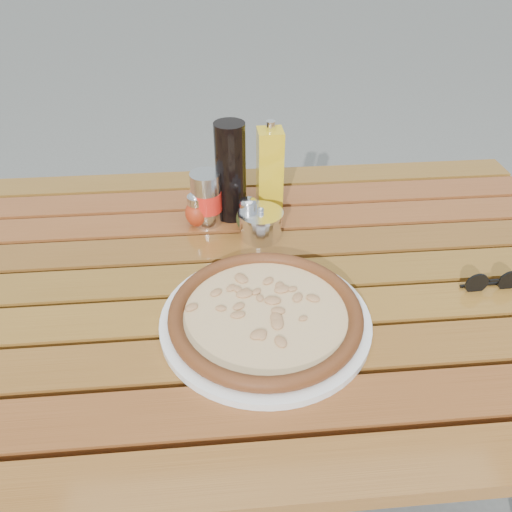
{
  "coord_description": "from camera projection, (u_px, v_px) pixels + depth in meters",
  "views": [
    {
      "loc": [
        -0.07,
        -0.75,
        1.35
      ],
      "look_at": [
        0.0,
        0.02,
        0.78
      ],
      "focal_mm": 35.0,
      "sensor_mm": 36.0,
      "label": 1
    }
  ],
  "objects": [
    {
      "name": "soda_can",
      "position": [
        206.0,
        199.0,
        1.08
      ],
      "size": [
        0.08,
        0.08,
        0.12
      ],
      "rotation": [
        0.0,
        0.0,
        -0.19
      ],
      "color": "silver",
      "rests_on": "table"
    },
    {
      "name": "plate",
      "position": [
        265.0,
        320.0,
        0.85
      ],
      "size": [
        0.39,
        0.39,
        0.01
      ],
      "primitive_type": "cylinder",
      "rotation": [
        0.0,
        0.0,
        0.08
      ],
      "color": "white",
      "rests_on": "table"
    },
    {
      "name": "sunglasses",
      "position": [
        492.0,
        282.0,
        0.92
      ],
      "size": [
        0.11,
        0.03,
        0.04
      ],
      "rotation": [
        0.0,
        0.0,
        0.04
      ],
      "color": "black",
      "rests_on": "table"
    },
    {
      "name": "parmesan_tin",
      "position": [
        261.0,
        224.0,
        1.06
      ],
      "size": [
        0.11,
        0.11,
        0.07
      ],
      "rotation": [
        0.0,
        0.0,
        0.11
      ],
      "color": "silver",
      "rests_on": "table"
    },
    {
      "name": "ground",
      "position": [
        257.0,
        481.0,
        1.41
      ],
      "size": [
        60.0,
        60.0,
        0.0
      ],
      "primitive_type": "plane",
      "color": "#60615C",
      "rests_on": "ground"
    },
    {
      "name": "olive_oil_cruet",
      "position": [
        270.0,
        170.0,
        1.11
      ],
      "size": [
        0.06,
        0.06,
        0.21
      ],
      "rotation": [
        0.0,
        0.0,
        0.03
      ],
      "color": "gold",
      "rests_on": "table"
    },
    {
      "name": "pepper_shaker",
      "position": [
        197.0,
        210.0,
        1.09
      ],
      "size": [
        0.06,
        0.06,
        0.08
      ],
      "rotation": [
        0.0,
        0.0,
        0.19
      ],
      "color": "#B63314",
      "rests_on": "table"
    },
    {
      "name": "oregano_shaker",
      "position": [
        248.0,
        215.0,
        1.07
      ],
      "size": [
        0.06,
        0.06,
        0.08
      ],
      "rotation": [
        0.0,
        0.0,
        -0.03
      ],
      "color": "#313A17",
      "rests_on": "table"
    },
    {
      "name": "dark_bottle",
      "position": [
        231.0,
        172.0,
        1.07
      ],
      "size": [
        0.08,
        0.08,
        0.22
      ],
      "primitive_type": "cylinder",
      "rotation": [
        0.0,
        0.0,
        0.25
      ],
      "color": "black",
      "rests_on": "table"
    },
    {
      "name": "pizza",
      "position": [
        265.0,
        313.0,
        0.84
      ],
      "size": [
        0.39,
        0.39,
        0.03
      ],
      "rotation": [
        0.0,
        0.0,
        0.19
      ],
      "color": "#FFEBB6",
      "rests_on": "plate"
    },
    {
      "name": "table",
      "position": [
        257.0,
        304.0,
        1.01
      ],
      "size": [
        1.4,
        0.9,
        0.75
      ],
      "color": "#36200C",
      "rests_on": "ground"
    }
  ]
}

